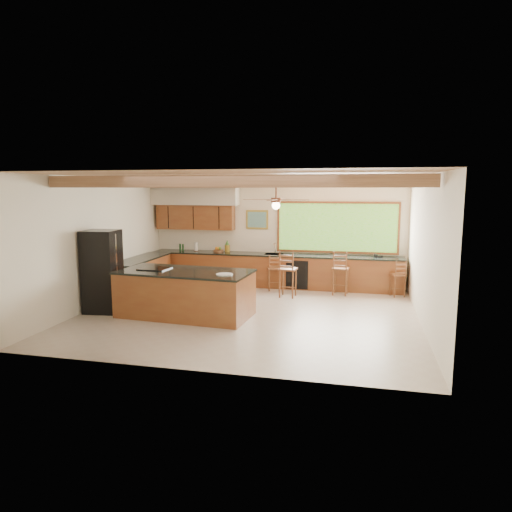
# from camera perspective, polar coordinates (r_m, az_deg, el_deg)

# --- Properties ---
(ground) EXTENTS (7.20, 7.20, 0.00)m
(ground) POSITION_cam_1_polar(r_m,az_deg,el_deg) (10.11, -0.91, -7.24)
(ground) COLOR #BDAE9D
(ground) RESTS_ON ground
(room_shell) EXTENTS (7.27, 6.54, 3.02)m
(room_shell) POSITION_cam_1_polar(r_m,az_deg,el_deg) (10.42, -0.98, 5.59)
(room_shell) COLOR #EEE6CD
(room_shell) RESTS_ON ground
(counter_run) EXTENTS (7.12, 3.10, 1.28)m
(counter_run) POSITION_cam_1_polar(r_m,az_deg,el_deg) (12.58, -1.77, -1.93)
(counter_run) COLOR brown
(counter_run) RESTS_ON ground
(island) EXTENTS (2.93, 1.53, 1.01)m
(island) POSITION_cam_1_polar(r_m,az_deg,el_deg) (9.97, -8.83, -4.62)
(island) COLOR brown
(island) RESTS_ON ground
(refrigerator) EXTENTS (0.78, 0.76, 1.83)m
(refrigerator) POSITION_cam_1_polar(r_m,az_deg,el_deg) (10.67, -18.66, -1.82)
(refrigerator) COLOR black
(refrigerator) RESTS_ON ground
(bar_stool_a) EXTENTS (0.43, 0.43, 0.99)m
(bar_stool_a) POSITION_cam_1_polar(r_m,az_deg,el_deg) (12.24, 2.24, -1.65)
(bar_stool_a) COLOR brown
(bar_stool_a) RESTS_ON ground
(bar_stool_b) EXTENTS (0.46, 0.46, 1.19)m
(bar_stool_b) POSITION_cam_1_polar(r_m,az_deg,el_deg) (11.47, 3.96, -1.76)
(bar_stool_b) COLOR brown
(bar_stool_b) RESTS_ON ground
(bar_stool_c) EXTENTS (0.44, 0.44, 1.14)m
(bar_stool_c) POSITION_cam_1_polar(r_m,az_deg,el_deg) (11.90, 10.52, -1.65)
(bar_stool_c) COLOR brown
(bar_stool_c) RESTS_ON ground
(bar_stool_d) EXTENTS (0.43, 0.43, 0.93)m
(bar_stool_d) POSITION_cam_1_polar(r_m,az_deg,el_deg) (12.08, 17.34, -2.33)
(bar_stool_d) COLOR brown
(bar_stool_d) RESTS_ON ground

